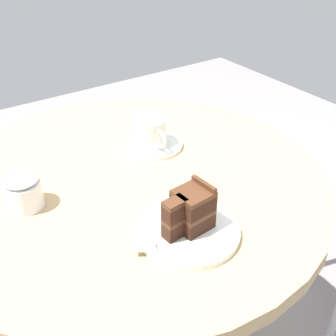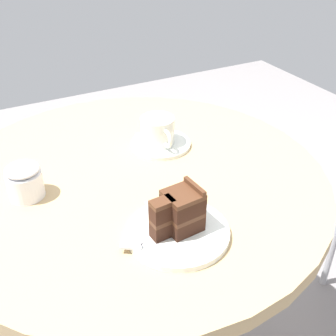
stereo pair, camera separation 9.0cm
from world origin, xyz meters
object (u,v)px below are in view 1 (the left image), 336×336
(cake_slice, at_px, (189,211))
(napkin, at_px, (186,214))
(sugar_pot, at_px, (23,191))
(fork, at_px, (168,247))
(cake_plate, at_px, (188,231))
(teaspoon, at_px, (132,142))
(coffee_cup, at_px, (150,131))
(saucer, at_px, (153,145))

(cake_slice, distance_m, napkin, 0.07)
(sugar_pot, bearing_deg, fork, 30.69)
(cake_plate, bearing_deg, fork, -70.78)
(cake_slice, relative_size, sugar_pot, 1.25)
(teaspoon, xyz_separation_m, cake_plate, (0.35, -0.08, -0.01))
(coffee_cup, bearing_deg, sugar_pot, -79.61)
(saucer, bearing_deg, fork, -28.62)
(cake_slice, bearing_deg, coffee_cup, 160.10)
(cake_slice, bearing_deg, cake_plate, -51.04)
(cake_plate, bearing_deg, sugar_pot, -138.67)
(cake_plate, bearing_deg, cake_slice, 128.96)
(saucer, height_order, cake_slice, cake_slice)
(teaspoon, xyz_separation_m, sugar_pot, (0.09, -0.30, 0.03))
(napkin, bearing_deg, fork, -53.07)
(teaspoon, xyz_separation_m, cake_slice, (0.34, -0.08, 0.04))
(cake_slice, xyz_separation_m, napkin, (-0.04, 0.03, -0.05))
(cake_slice, bearing_deg, saucer, 158.90)
(saucer, height_order, fork, fork)
(coffee_cup, distance_m, fork, 0.38)
(teaspoon, relative_size, napkin, 0.63)
(saucer, xyz_separation_m, napkin, (0.27, -0.09, -0.00))
(napkin, bearing_deg, sugar_pot, -129.65)
(coffee_cup, relative_size, fork, 0.83)
(coffee_cup, xyz_separation_m, cake_plate, (0.32, -0.12, -0.04))
(saucer, distance_m, sugar_pot, 0.35)
(saucer, xyz_separation_m, cake_plate, (0.31, -0.12, 0.00))
(saucer, relative_size, teaspoon, 1.55)
(teaspoon, height_order, napkin, teaspoon)
(napkin, bearing_deg, cake_slice, -30.79)
(coffee_cup, distance_m, cake_slice, 0.33)
(coffee_cup, distance_m, sugar_pot, 0.34)
(teaspoon, relative_size, cake_plate, 0.50)
(coffee_cup, height_order, napkin, coffee_cup)
(cake_plate, height_order, sugar_pot, sugar_pot)
(coffee_cup, bearing_deg, fork, -27.59)
(cake_plate, distance_m, sugar_pot, 0.34)
(cake_plate, xyz_separation_m, sugar_pot, (-0.25, -0.22, 0.03))
(napkin, bearing_deg, saucer, 160.61)
(saucer, xyz_separation_m, sugar_pot, (0.06, -0.35, 0.03))
(coffee_cup, bearing_deg, napkin, -17.97)
(saucer, height_order, coffee_cup, coffee_cup)
(fork, bearing_deg, cake_plate, -126.86)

